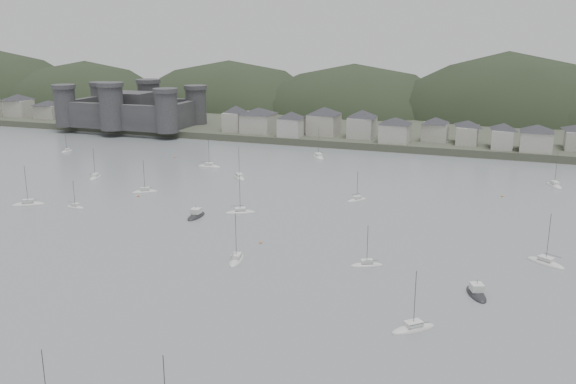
% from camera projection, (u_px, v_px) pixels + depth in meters
% --- Properties ---
extents(ground, '(900.00, 900.00, 0.00)m').
position_uv_depth(ground, '(132.00, 337.00, 102.14)').
color(ground, slate).
rests_on(ground, ground).
extents(far_shore_land, '(900.00, 250.00, 3.00)m').
position_uv_depth(far_shore_land, '(415.00, 110.00, 369.43)').
color(far_shore_land, '#383D2D').
rests_on(far_shore_land, ground).
extents(forested_ridge, '(851.55, 103.94, 102.57)m').
position_uv_depth(forested_ridge, '(415.00, 139.00, 347.87)').
color(forested_ridge, black).
rests_on(forested_ridge, ground).
extents(castle, '(66.00, 43.00, 20.00)m').
position_uv_depth(castle, '(131.00, 109.00, 302.42)').
color(castle, '#343436').
rests_on(castle, far_shore_land).
extents(waterfront_town, '(451.48, 28.46, 12.92)m').
position_uv_depth(waterfront_town, '(498.00, 132.00, 249.43)').
color(waterfront_town, gray).
rests_on(waterfront_town, far_shore_land).
extents(moored_fleet, '(229.99, 179.21, 13.27)m').
position_uv_depth(moored_fleet, '(296.00, 218.00, 165.00)').
color(moored_fleet, silver).
rests_on(moored_fleet, ground).
extents(motor_launch_near, '(5.76, 8.56, 3.92)m').
position_uv_depth(motor_launch_near, '(476.00, 294.00, 118.00)').
color(motor_launch_near, black).
rests_on(motor_launch_near, ground).
extents(motor_launch_far, '(3.41, 8.65, 4.03)m').
position_uv_depth(motor_launch_far, '(196.00, 216.00, 166.76)').
color(motor_launch_far, black).
rests_on(motor_launch_far, ground).
extents(mooring_buoys, '(123.23, 151.50, 0.70)m').
position_uv_depth(mooring_buoys, '(260.00, 215.00, 167.53)').
color(mooring_buoys, '#CC7644').
rests_on(mooring_buoys, ground).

